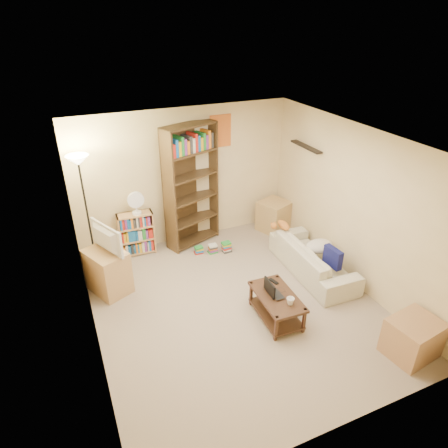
{
  "coord_description": "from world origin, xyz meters",
  "views": [
    {
      "loc": [
        -2.05,
        -4.26,
        3.91
      ],
      "look_at": [
        0.09,
        0.64,
        1.05
      ],
      "focal_mm": 32.0,
      "sensor_mm": 36.0,
      "label": 1
    }
  ],
  "objects_px": {
    "coffee_table": "(277,304)",
    "tall_bookshelf": "(191,184)",
    "tv_stand": "(108,271)",
    "short_bookshelf": "(137,234)",
    "laptop": "(277,292)",
    "floor_lamp": "(81,181)",
    "side_table": "(274,216)",
    "desk_fan": "(136,202)",
    "sofa": "(313,259)",
    "tabby_cat": "(282,225)",
    "end_cabinet": "(413,338)",
    "television": "(102,240)",
    "mug": "(290,301)"
  },
  "relations": [
    {
      "from": "sofa",
      "to": "mug",
      "type": "height_order",
      "value": "sofa"
    },
    {
      "from": "end_cabinet",
      "to": "tall_bookshelf",
      "type": "bearing_deg",
      "value": 112.77
    },
    {
      "from": "mug",
      "to": "floor_lamp",
      "type": "height_order",
      "value": "floor_lamp"
    },
    {
      "from": "coffee_table",
      "to": "tall_bookshelf",
      "type": "height_order",
      "value": "tall_bookshelf"
    },
    {
      "from": "laptop",
      "to": "end_cabinet",
      "type": "bearing_deg",
      "value": -139.27
    },
    {
      "from": "floor_lamp",
      "to": "side_table",
      "type": "distance_m",
      "value": 3.71
    },
    {
      "from": "tall_bookshelf",
      "to": "short_bookshelf",
      "type": "bearing_deg",
      "value": 158.96
    },
    {
      "from": "tv_stand",
      "to": "end_cabinet",
      "type": "distance_m",
      "value": 4.4
    },
    {
      "from": "desk_fan",
      "to": "mug",
      "type": "bearing_deg",
      "value": -62.29
    },
    {
      "from": "floor_lamp",
      "to": "side_table",
      "type": "xyz_separation_m",
      "value": [
        3.47,
        0.01,
        -1.31
      ]
    },
    {
      "from": "sofa",
      "to": "tabby_cat",
      "type": "height_order",
      "value": "tabby_cat"
    },
    {
      "from": "end_cabinet",
      "to": "side_table",
      "type": "bearing_deg",
      "value": 89.21
    },
    {
      "from": "laptop",
      "to": "television",
      "type": "bearing_deg",
      "value": 51.98
    },
    {
      "from": "coffee_table",
      "to": "end_cabinet",
      "type": "height_order",
      "value": "end_cabinet"
    },
    {
      "from": "tabby_cat",
      "to": "short_bookshelf",
      "type": "bearing_deg",
      "value": 155.37
    },
    {
      "from": "tabby_cat",
      "to": "floor_lamp",
      "type": "bearing_deg",
      "value": 164.81
    },
    {
      "from": "floor_lamp",
      "to": "side_table",
      "type": "relative_size",
      "value": 3.34
    },
    {
      "from": "laptop",
      "to": "tall_bookshelf",
      "type": "bearing_deg",
      "value": 7.51
    },
    {
      "from": "sofa",
      "to": "end_cabinet",
      "type": "height_order",
      "value": "sofa"
    },
    {
      "from": "television",
      "to": "mug",
      "type": "bearing_deg",
      "value": -155.14
    },
    {
      "from": "television",
      "to": "coffee_table",
      "type": "bearing_deg",
      "value": -152.23
    },
    {
      "from": "tv_stand",
      "to": "short_bookshelf",
      "type": "distance_m",
      "value": 1.13
    },
    {
      "from": "television",
      "to": "floor_lamp",
      "type": "relative_size",
      "value": 0.36
    },
    {
      "from": "tabby_cat",
      "to": "desk_fan",
      "type": "height_order",
      "value": "desk_fan"
    },
    {
      "from": "sofa",
      "to": "short_bookshelf",
      "type": "xyz_separation_m",
      "value": [
        -2.55,
        1.77,
        0.14
      ]
    },
    {
      "from": "laptop",
      "to": "floor_lamp",
      "type": "bearing_deg",
      "value": 43.17
    },
    {
      "from": "tabby_cat",
      "to": "mug",
      "type": "height_order",
      "value": "tabby_cat"
    },
    {
      "from": "desk_fan",
      "to": "sofa",
      "type": "bearing_deg",
      "value": -34.63
    },
    {
      "from": "tabby_cat",
      "to": "floor_lamp",
      "type": "distance_m",
      "value": 3.39
    },
    {
      "from": "television",
      "to": "sofa",
      "type": "bearing_deg",
      "value": -129.19
    },
    {
      "from": "floor_lamp",
      "to": "end_cabinet",
      "type": "xyz_separation_m",
      "value": [
        3.42,
        -3.58,
        -1.36
      ]
    },
    {
      "from": "tall_bookshelf",
      "to": "floor_lamp",
      "type": "height_order",
      "value": "tall_bookshelf"
    },
    {
      "from": "tall_bookshelf",
      "to": "desk_fan",
      "type": "bearing_deg",
      "value": 161.29
    },
    {
      "from": "tall_bookshelf",
      "to": "floor_lamp",
      "type": "xyz_separation_m",
      "value": [
        -1.83,
        -0.21,
        0.42
      ]
    },
    {
      "from": "tall_bookshelf",
      "to": "end_cabinet",
      "type": "distance_m",
      "value": 4.22
    },
    {
      "from": "side_table",
      "to": "desk_fan",
      "type": "bearing_deg",
      "value": 176.3
    },
    {
      "from": "tabby_cat",
      "to": "tv_stand",
      "type": "relative_size",
      "value": 0.59
    },
    {
      "from": "tall_bookshelf",
      "to": "short_bookshelf",
      "type": "relative_size",
      "value": 2.83
    },
    {
      "from": "tall_bookshelf",
      "to": "side_table",
      "type": "height_order",
      "value": "tall_bookshelf"
    },
    {
      "from": "short_bookshelf",
      "to": "desk_fan",
      "type": "bearing_deg",
      "value": -41.19
    },
    {
      "from": "mug",
      "to": "laptop",
      "type": "bearing_deg",
      "value": 95.81
    },
    {
      "from": "coffee_table",
      "to": "mug",
      "type": "relative_size",
      "value": 7.24
    },
    {
      "from": "coffee_table",
      "to": "floor_lamp",
      "type": "distance_m",
      "value": 3.45
    },
    {
      "from": "laptop",
      "to": "coffee_table",
      "type": "bearing_deg",
      "value": 145.97
    },
    {
      "from": "laptop",
      "to": "desk_fan",
      "type": "xyz_separation_m",
      "value": [
        -1.4,
        2.44,
        0.61
      ]
    },
    {
      "from": "tabby_cat",
      "to": "laptop",
      "type": "bearing_deg",
      "value": -122.56
    },
    {
      "from": "mug",
      "to": "television",
      "type": "height_order",
      "value": "television"
    },
    {
      "from": "desk_fan",
      "to": "television",
      "type": "bearing_deg",
      "value": -128.95
    },
    {
      "from": "television",
      "to": "floor_lamp",
      "type": "bearing_deg",
      "value": -14.91
    },
    {
      "from": "mug",
      "to": "coffee_table",
      "type": "bearing_deg",
      "value": 105.54
    }
  ]
}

